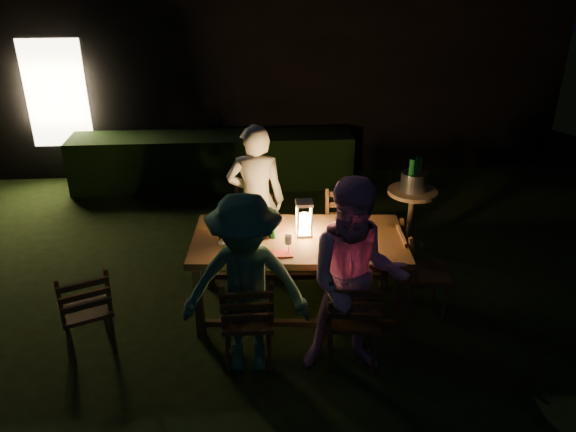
{
  "coord_description": "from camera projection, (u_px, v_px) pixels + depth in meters",
  "views": [
    {
      "loc": [
        0.09,
        -4.35,
        3.33
      ],
      "look_at": [
        0.42,
        0.59,
        0.95
      ],
      "focal_mm": 35.0,
      "sensor_mm": 36.0,
      "label": 1
    }
  ],
  "objects": [
    {
      "name": "garden_envelope",
      "position": [
        243.0,
        54.0,
        10.2
      ],
      "size": [
        40.0,
        40.0,
        3.2
      ],
      "color": "black",
      "rests_on": "ground"
    },
    {
      "name": "dining_table",
      "position": [
        299.0,
        245.0,
        5.37
      ],
      "size": [
        2.08,
        1.14,
        0.84
      ],
      "rotation": [
        0.0,
        0.0,
        -0.07
      ],
      "color": "#51361B",
      "rests_on": "ground"
    },
    {
      "name": "chair_near_left",
      "position": [
        248.0,
        334.0,
        4.87
      ],
      "size": [
        0.44,
        0.48,
        0.98
      ],
      "rotation": [
        0.0,
        0.0,
        0.01
      ],
      "color": "#51361B",
      "rests_on": "ground"
    },
    {
      "name": "chair_near_right",
      "position": [
        351.0,
        333.0,
        4.87
      ],
      "size": [
        0.5,
        0.53,
        1.01
      ],
      "rotation": [
        0.0,
        0.0,
        -0.11
      ],
      "color": "#51361B",
      "rests_on": "ground"
    },
    {
      "name": "chair_far_left",
      "position": [
        257.0,
        246.0,
        6.25
      ],
      "size": [
        0.51,
        0.54,
        1.08
      ],
      "rotation": [
        0.0,
        0.0,
        3.09
      ],
      "color": "#51361B",
      "rests_on": "ground"
    },
    {
      "name": "chair_far_right",
      "position": [
        346.0,
        249.0,
        6.26
      ],
      "size": [
        0.46,
        0.49,
        0.97
      ],
      "rotation": [
        0.0,
        0.0,
        3.2
      ],
      "color": "#51361B",
      "rests_on": "ground"
    },
    {
      "name": "chair_end",
      "position": [
        422.0,
        286.0,
        5.56
      ],
      "size": [
        0.49,
        0.46,
        0.98
      ],
      "rotation": [
        0.0,
        0.0,
        -1.62
      ],
      "color": "#51361B",
      "rests_on": "ground"
    },
    {
      "name": "chair_spare",
      "position": [
        88.0,
        324.0,
        5.01
      ],
      "size": [
        0.58,
        0.59,
        0.96
      ],
      "rotation": [
        0.0,
        0.0,
        0.41
      ],
      "color": "#51361B",
      "rests_on": "ground"
    },
    {
      "name": "person_house_side",
      "position": [
        256.0,
        201.0,
        6.06
      ],
      "size": [
        0.65,
        0.45,
        1.71
      ],
      "primitive_type": "imported",
      "rotation": [
        0.0,
        0.0,
        3.07
      ],
      "color": "beige",
      "rests_on": "ground"
    },
    {
      "name": "person_opp_right",
      "position": [
        356.0,
        280.0,
        4.57
      ],
      "size": [
        0.9,
        0.72,
        1.76
      ],
      "primitive_type": "imported",
      "rotation": [
        0.0,
        0.0,
        -0.07
      ],
      "color": "#DD98C8",
      "rests_on": "ground"
    },
    {
      "name": "person_opp_left",
      "position": [
        246.0,
        286.0,
        4.6
      ],
      "size": [
        1.1,
        0.68,
        1.64
      ],
      "primitive_type": "imported",
      "rotation": [
        0.0,
        0.0,
        -0.07
      ],
      "color": "#376E51",
      "rests_on": "ground"
    },
    {
      "name": "lantern",
      "position": [
        304.0,
        220.0,
        5.31
      ],
      "size": [
        0.16,
        0.16,
        0.35
      ],
      "color": "white",
      "rests_on": "dining_table"
    },
    {
      "name": "plate_far_left",
      "position": [
        243.0,
        226.0,
        5.52
      ],
      "size": [
        0.25,
        0.25,
        0.01
      ],
      "primitive_type": "cylinder",
      "color": "white",
      "rests_on": "dining_table"
    },
    {
      "name": "plate_near_left",
      "position": [
        239.0,
        248.0,
        5.13
      ],
      "size": [
        0.25,
        0.25,
        0.01
      ],
      "primitive_type": "cylinder",
      "color": "white",
      "rests_on": "dining_table"
    },
    {
      "name": "plate_far_right",
      "position": [
        344.0,
        226.0,
        5.52
      ],
      "size": [
        0.25,
        0.25,
        0.01
      ],
      "primitive_type": "cylinder",
      "color": "white",
      "rests_on": "dining_table"
    },
    {
      "name": "plate_near_right",
      "position": [
        348.0,
        248.0,
        5.13
      ],
      "size": [
        0.25,
        0.25,
        0.01
      ],
      "primitive_type": "cylinder",
      "color": "white",
      "rests_on": "dining_table"
    },
    {
      "name": "wineglass_a",
      "position": [
        268.0,
        216.0,
        5.54
      ],
      "size": [
        0.06,
        0.06,
        0.18
      ],
      "primitive_type": null,
      "color": "#59070F",
      "rests_on": "dining_table"
    },
    {
      "name": "wineglass_b",
      "position": [
        221.0,
        235.0,
        5.18
      ],
      "size": [
        0.06,
        0.06,
        0.18
      ],
      "primitive_type": null,
      "color": "#59070F",
      "rests_on": "dining_table"
    },
    {
      "name": "wineglass_c",
      "position": [
        333.0,
        243.0,
        5.04
      ],
      "size": [
        0.06,
        0.06,
        0.18
      ],
      "primitive_type": null,
      "color": "#59070F",
      "rests_on": "dining_table"
    },
    {
      "name": "wineglass_d",
      "position": [
        362.0,
        221.0,
        5.45
      ],
      "size": [
        0.06,
        0.06,
        0.18
      ],
      "primitive_type": null,
      "color": "#59070F",
      "rests_on": "dining_table"
    },
    {
      "name": "wineglass_e",
      "position": [
        288.0,
        244.0,
        5.02
      ],
      "size": [
        0.06,
        0.06,
        0.18
      ],
      "primitive_type": null,
      "color": "silver",
      "rests_on": "dining_table"
    },
    {
      "name": "bottle_table",
      "position": [
        272.0,
        224.0,
        5.27
      ],
      "size": [
        0.07,
        0.07,
        0.28
      ],
      "primitive_type": "cylinder",
      "color": "#0F471E",
      "rests_on": "dining_table"
    },
    {
      "name": "napkin_left",
      "position": [
        283.0,
        253.0,
        5.04
      ],
      "size": [
        0.18,
        0.14,
        0.01
      ],
      "primitive_type": "cube",
      "color": "red",
      "rests_on": "dining_table"
    },
    {
      "name": "napkin_right",
      "position": [
        360.0,
        252.0,
        5.06
      ],
      "size": [
        0.18,
        0.14,
        0.01
      ],
      "primitive_type": "cube",
      "color": "red",
      "rests_on": "dining_table"
    },
    {
      "name": "phone",
      "position": [
        231.0,
        252.0,
        5.06
      ],
      "size": [
        0.14,
        0.07,
        0.01
      ],
      "primitive_type": "cube",
      "color": "black",
      "rests_on": "dining_table"
    },
    {
      "name": "side_table",
      "position": [
        412.0,
        197.0,
        6.56
      ],
      "size": [
        0.58,
        0.58,
        0.78
      ],
      "color": "olive",
      "rests_on": "ground"
    },
    {
      "name": "ice_bucket",
      "position": [
        414.0,
        181.0,
        6.47
      ],
      "size": [
        0.3,
        0.3,
        0.22
      ],
      "primitive_type": "cylinder",
      "color": "#A5A8AD",
      "rests_on": "side_table"
    },
    {
      "name": "bottle_bucket_a",
      "position": [
        411.0,
        179.0,
        6.41
      ],
      "size": [
        0.07,
        0.07,
        0.32
      ],
      "primitive_type": "cylinder",
      "color": "#0F471E",
      "rests_on": "side_table"
    },
    {
      "name": "bottle_bucket_b",
      "position": [
        418.0,
        176.0,
        6.49
      ],
      "size": [
        0.07,
        0.07,
        0.32
      ],
      "primitive_type": "cylinder",
      "color": "#0F471E",
      "rests_on": "side_table"
    }
  ]
}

